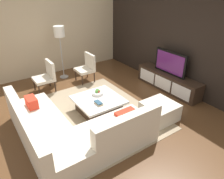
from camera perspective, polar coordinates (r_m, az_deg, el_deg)
name	(u,v)px	position (r m, az deg, el deg)	size (l,w,h in m)	color
ground_plane	(97,115)	(5.08, -4.00, -6.98)	(14.00, 14.00, 0.00)	brown
feature_wall_back	(180,41)	(6.18, 18.04, 12.46)	(6.40, 0.12, 2.80)	black
side_wall_left	(50,31)	(7.35, -16.40, 14.92)	(0.12, 5.20, 2.80)	beige
area_rug	(95,113)	(5.15, -4.58, -6.41)	(3.18, 2.49, 0.01)	tan
media_console	(168,81)	(6.33, 14.83, 2.12)	(2.08, 0.44, 0.50)	#332319
television	(170,63)	(6.12, 15.48, 6.99)	(1.06, 0.06, 0.65)	black
sectional_couch	(70,131)	(4.22, -11.28, -10.93)	(2.49, 2.28, 0.82)	beige
coffee_table	(98,105)	(5.08, -3.69, -4.22)	(1.05, 1.05, 0.38)	#332319
accent_chair_near	(47,75)	(6.25, -17.29, 3.82)	(0.55, 0.54, 0.87)	#332319
floor_lamp	(59,35)	(6.77, -14.06, 14.16)	(0.32, 0.32, 1.66)	#A5A5AA
ottoman	(160,111)	(4.97, 12.75, -5.70)	(0.70, 0.70, 0.40)	beige
fruit_bowl	(98,93)	(5.15, -3.87, -0.83)	(0.28, 0.28, 0.14)	silver
accent_chair_far	(87,66)	(6.64, -6.79, 6.32)	(0.54, 0.50, 0.87)	#332319
book_stack	(99,103)	(4.76, -3.65, -3.66)	(0.21, 0.12, 0.06)	#CCB78C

